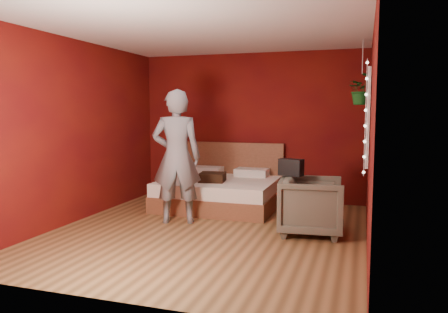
# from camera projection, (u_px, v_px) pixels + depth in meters

# --- Properties ---
(floor) EXTENTS (4.50, 4.50, 0.00)m
(floor) POSITION_uv_depth(u_px,v_px,m) (208.00, 231.00, 5.78)
(floor) COLOR olive
(floor) RESTS_ON ground
(room_walls) EXTENTS (4.04, 4.54, 2.62)m
(room_walls) POSITION_uv_depth(u_px,v_px,m) (207.00, 104.00, 5.60)
(room_walls) COLOR maroon
(room_walls) RESTS_ON ground
(window) EXTENTS (0.05, 0.97, 1.27)m
(window) POSITION_uv_depth(u_px,v_px,m) (367.00, 118.00, 5.87)
(window) COLOR white
(window) RESTS_ON room_walls
(fairy_lights) EXTENTS (0.04, 0.04, 1.45)m
(fairy_lights) POSITION_uv_depth(u_px,v_px,m) (365.00, 118.00, 5.38)
(fairy_lights) COLOR silver
(fairy_lights) RESTS_ON room_walls
(bed) EXTENTS (1.86, 1.58, 1.02)m
(bed) POSITION_uv_depth(u_px,v_px,m) (221.00, 191.00, 7.26)
(bed) COLOR brown
(bed) RESTS_ON ground
(person) EXTENTS (0.79, 0.64, 1.89)m
(person) POSITION_uv_depth(u_px,v_px,m) (177.00, 157.00, 6.15)
(person) COLOR slate
(person) RESTS_ON ground
(armchair) EXTENTS (0.88, 0.86, 0.74)m
(armchair) POSITION_uv_depth(u_px,v_px,m) (311.00, 206.00, 5.62)
(armchair) COLOR #585545
(armchair) RESTS_ON ground
(handbag) EXTENTS (0.34, 0.24, 0.22)m
(handbag) POSITION_uv_depth(u_px,v_px,m) (291.00, 167.00, 5.76)
(handbag) COLOR black
(handbag) RESTS_ON armchair
(throw_pillow) EXTENTS (0.45, 0.45, 0.14)m
(throw_pillow) POSITION_uv_depth(u_px,v_px,m) (212.00, 177.00, 6.96)
(throw_pillow) COLOR black
(throw_pillow) RESTS_ON bed
(hanging_plant) EXTENTS (0.48, 0.44, 0.93)m
(hanging_plant) POSITION_uv_depth(u_px,v_px,m) (362.00, 89.00, 6.24)
(hanging_plant) COLOR silver
(hanging_plant) RESTS_ON room_walls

